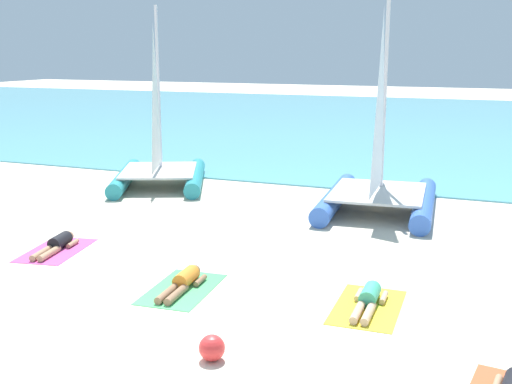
# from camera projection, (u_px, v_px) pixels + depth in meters

# --- Properties ---
(ground_plane) EXTENTS (120.00, 120.00, 0.00)m
(ground_plane) POSITION_uv_depth(u_px,v_px,m) (317.00, 198.00, 19.03)
(ground_plane) COLOR beige
(ocean_water) EXTENTS (120.00, 40.00, 0.05)m
(ocean_water) POSITION_uv_depth(u_px,v_px,m) (418.00, 123.00, 38.37)
(ocean_water) COLOR #5BB2C1
(ocean_water) RESTS_ON ground
(sailboat_blue) EXTENTS (3.35, 4.87, 6.04)m
(sailboat_blue) POSITION_uv_depth(u_px,v_px,m) (379.00, 179.00, 17.25)
(sailboat_blue) COLOR blue
(sailboat_blue) RESTS_ON ground
(sailboat_teal) EXTENTS (4.37, 5.15, 5.72)m
(sailboat_teal) POSITION_uv_depth(u_px,v_px,m) (159.00, 160.00, 20.52)
(sailboat_teal) COLOR teal
(sailboat_teal) RESTS_ON ground
(towel_leftmost) EXTENTS (1.43, 2.07, 0.01)m
(towel_leftmost) POSITION_uv_depth(u_px,v_px,m) (56.00, 250.00, 14.05)
(towel_leftmost) COLOR #D84C99
(towel_leftmost) RESTS_ON ground
(sunbather_leftmost) EXTENTS (0.68, 1.56, 0.30)m
(sunbather_leftmost) POSITION_uv_depth(u_px,v_px,m) (57.00, 244.00, 14.08)
(sunbather_leftmost) COLOR black
(sunbather_leftmost) RESTS_ON towel_leftmost
(towel_center_left) EXTENTS (1.25, 1.98, 0.01)m
(towel_center_left) POSITION_uv_depth(u_px,v_px,m) (182.00, 289.00, 11.78)
(towel_center_left) COLOR #4CB266
(towel_center_left) RESTS_ON ground
(sunbather_center_left) EXTENTS (0.57, 1.57, 0.30)m
(sunbather_center_left) POSITION_uv_depth(u_px,v_px,m) (183.00, 281.00, 11.81)
(sunbather_center_left) COLOR orange
(sunbather_center_left) RESTS_ON towel_center_left
(towel_center_right) EXTENTS (1.17, 1.94, 0.01)m
(towel_center_right) POSITION_uv_depth(u_px,v_px,m) (368.00, 307.00, 10.96)
(towel_center_right) COLOR yellow
(towel_center_right) RESTS_ON ground
(sunbather_center_right) EXTENTS (0.56, 1.56, 0.30)m
(sunbather_center_right) POSITION_uv_depth(u_px,v_px,m) (369.00, 299.00, 10.99)
(sunbather_center_right) COLOR #3FB28C
(sunbather_center_right) RESTS_ON towel_center_right
(beach_ball) EXTENTS (0.38, 0.38, 0.38)m
(beach_ball) POSITION_uv_depth(u_px,v_px,m) (212.00, 348.00, 9.05)
(beach_ball) COLOR red
(beach_ball) RESTS_ON ground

